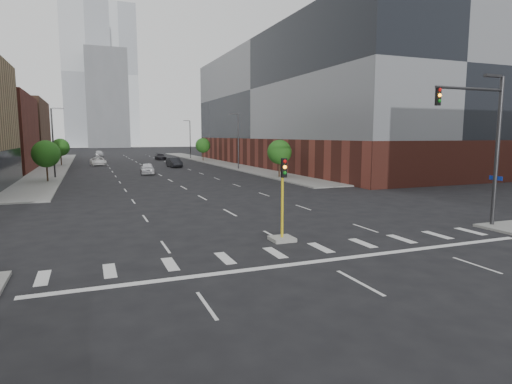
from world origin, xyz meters
TOP-DOWN VIEW (x-y plane):
  - ground at (0.00, 0.00)m, footprint 400.00×400.00m
  - sidewalk_left_far at (-15.00, 74.00)m, footprint 5.00×92.00m
  - sidewalk_right_far at (15.00, 74.00)m, footprint 5.00×92.00m
  - building_right_main at (29.50, 60.00)m, footprint 24.00×70.00m
  - tower_left at (-8.00, 220.00)m, footprint 22.00×22.00m
  - tower_right at (10.00, 260.00)m, footprint 20.00×20.00m
  - tower_mid at (0.00, 200.00)m, footprint 18.00×18.00m
  - median_traffic_signal at (0.00, 8.97)m, footprint 1.20×1.20m
  - mast_arm_signal at (12.61, 7.50)m, footprint 5.12×0.90m
  - streetlight_right_a at (13.41, 55.00)m, footprint 1.60×0.22m
  - streetlight_right_b at (13.41, 90.00)m, footprint 1.60×0.22m
  - streetlight_left at (-13.41, 50.00)m, footprint 1.60×0.22m
  - tree_left_near at (-14.00, 45.00)m, footprint 3.20×3.20m
  - tree_left_far at (-14.00, 75.00)m, footprint 3.20×3.20m
  - tree_right_near at (14.00, 40.00)m, footprint 3.20×3.20m
  - tree_right_far at (14.00, 80.00)m, footprint 3.20×3.20m
  - car_near_left at (-1.50, 51.80)m, footprint 2.34×4.96m
  - car_mid_right at (4.65, 63.97)m, footprint 2.17×5.27m
  - car_far_left at (-7.65, 73.86)m, footprint 2.90×5.74m
  - car_deep_right at (6.04, 87.97)m, footprint 2.05×5.04m
  - car_distant at (-6.62, 108.43)m, footprint 2.09×5.01m

SIDE VIEW (x-z plane):
  - ground at x=0.00m, z-range 0.00..0.00m
  - sidewalk_left_far at x=-15.00m, z-range 0.00..0.15m
  - sidewalk_right_far at x=15.00m, z-range 0.00..0.15m
  - car_deep_right at x=6.04m, z-range 0.00..1.46m
  - car_far_left at x=-7.65m, z-range 0.00..1.56m
  - car_near_left at x=-1.50m, z-range 0.00..1.64m
  - car_distant at x=-6.62m, z-range 0.00..1.69m
  - car_mid_right at x=4.65m, z-range 0.00..1.70m
  - median_traffic_signal at x=0.00m, z-range -1.23..3.17m
  - tree_left_near at x=-14.00m, z-range 0.97..5.82m
  - tree_left_far at x=-14.00m, z-range 0.97..5.82m
  - tree_right_near at x=14.00m, z-range 0.97..5.82m
  - tree_right_far at x=14.00m, z-range 0.97..5.82m
  - streetlight_right_a at x=13.41m, z-range 0.47..9.55m
  - streetlight_right_b at x=13.41m, z-range 0.47..9.55m
  - streetlight_left at x=-13.41m, z-range 0.47..9.55m
  - mast_arm_signal at x=12.61m, z-range 1.11..10.18m
  - building_right_main at x=29.50m, z-range 0.00..22.00m
  - tower_mid at x=0.00m, z-range 0.00..44.00m
  - tower_left at x=-8.00m, z-range 0.00..70.00m
  - tower_right at x=10.00m, z-range 0.00..80.00m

